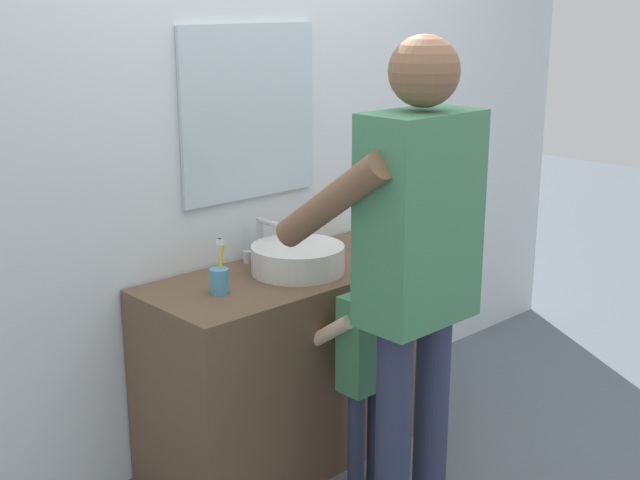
{
  "coord_description": "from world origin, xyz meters",
  "views": [
    {
      "loc": [
        -2.16,
        -2.16,
        1.86
      ],
      "look_at": [
        0.0,
        0.15,
        0.96
      ],
      "focal_mm": 47.95,
      "sensor_mm": 36.0,
      "label": 1
    }
  ],
  "objects_px": {
    "toothbrush_cup": "(219,279)",
    "child_toddler": "(365,355)",
    "soap_bottle": "(361,236)",
    "adult_parent": "(414,250)"
  },
  "relations": [
    {
      "from": "child_toddler",
      "to": "adult_parent",
      "type": "distance_m",
      "value": 0.57
    },
    {
      "from": "toothbrush_cup",
      "to": "child_toddler",
      "type": "height_order",
      "value": "toothbrush_cup"
    },
    {
      "from": "toothbrush_cup",
      "to": "soap_bottle",
      "type": "bearing_deg",
      "value": 1.8
    },
    {
      "from": "soap_bottle",
      "to": "child_toddler",
      "type": "relative_size",
      "value": 0.18
    },
    {
      "from": "toothbrush_cup",
      "to": "adult_parent",
      "type": "distance_m",
      "value": 0.77
    },
    {
      "from": "soap_bottle",
      "to": "child_toddler",
      "type": "xyz_separation_m",
      "value": [
        -0.39,
        -0.41,
        -0.31
      ]
    },
    {
      "from": "adult_parent",
      "to": "toothbrush_cup",
      "type": "bearing_deg",
      "value": 114.59
    },
    {
      "from": "adult_parent",
      "to": "soap_bottle",
      "type": "bearing_deg",
      "value": 56.26
    },
    {
      "from": "adult_parent",
      "to": "child_toddler",
      "type": "bearing_deg",
      "value": 75.72
    },
    {
      "from": "toothbrush_cup",
      "to": "adult_parent",
      "type": "relative_size",
      "value": 0.12
    }
  ]
}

